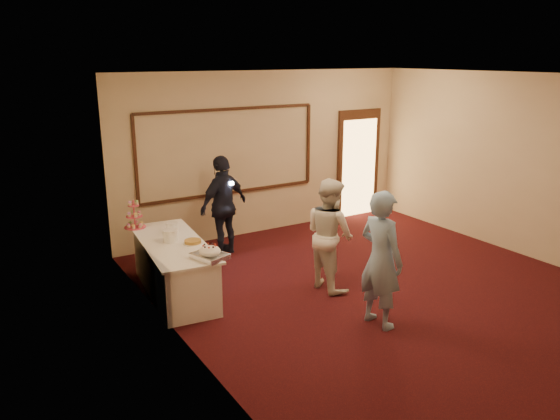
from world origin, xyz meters
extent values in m
plane|color=black|center=(0.00, 0.00, 0.00)|extent=(7.00, 7.00, 0.00)
cube|color=beige|center=(0.00, 3.50, 1.50)|extent=(6.00, 0.04, 3.00)
cube|color=beige|center=(-3.00, 0.00, 1.50)|extent=(0.04, 7.00, 3.00)
cube|color=beige|center=(3.00, 0.00, 1.50)|extent=(0.04, 7.00, 3.00)
cube|color=white|center=(0.00, 0.00, 3.00)|extent=(6.00, 7.00, 0.04)
cube|color=black|center=(-0.80, 3.47, 0.85)|extent=(3.40, 0.04, 0.05)
cube|color=black|center=(-0.80, 3.47, 2.35)|extent=(3.40, 0.04, 0.05)
cube|color=black|center=(-2.50, 3.47, 1.60)|extent=(0.05, 0.04, 1.50)
cube|color=black|center=(0.90, 3.47, 1.60)|extent=(0.05, 0.04, 1.50)
cube|color=black|center=(2.15, 3.46, 1.10)|extent=(1.05, 0.06, 2.20)
cube|color=#FFBF66|center=(2.15, 3.43, 1.00)|extent=(0.85, 0.02, 2.00)
cube|color=white|center=(-2.60, 1.62, 0.37)|extent=(0.92, 2.04, 0.74)
cube|color=white|center=(-2.60, 1.62, 0.76)|extent=(1.02, 2.16, 0.03)
cube|color=silver|center=(-2.42, 0.77, 0.79)|extent=(0.45, 0.51, 0.04)
ellipsoid|color=white|center=(-2.42, 0.77, 0.87)|extent=(0.28, 0.28, 0.13)
cube|color=silver|center=(-2.33, 0.90, 0.81)|extent=(0.22, 0.24, 0.01)
cylinder|color=#D34259|center=(-2.85, 2.55, 0.98)|extent=(0.02, 0.02, 0.42)
cylinder|color=#D34259|center=(-2.85, 2.55, 0.78)|extent=(0.32, 0.32, 0.01)
cylinder|color=#D34259|center=(-2.85, 2.55, 0.94)|extent=(0.24, 0.24, 0.01)
cylinder|color=#D34259|center=(-2.85, 2.55, 1.11)|extent=(0.17, 0.17, 0.01)
cylinder|color=white|center=(-2.62, 1.65, 0.85)|extent=(0.20, 0.20, 0.17)
cylinder|color=white|center=(-2.62, 1.65, 0.94)|extent=(0.21, 0.21, 0.01)
cylinder|color=white|center=(-2.45, 2.05, 0.84)|extent=(0.17, 0.17, 0.14)
cylinder|color=white|center=(-2.45, 2.05, 0.91)|extent=(0.18, 0.18, 0.01)
cylinder|color=white|center=(-2.39, 1.41, 0.78)|extent=(0.27, 0.27, 0.01)
cylinder|color=#966126|center=(-2.39, 1.41, 0.80)|extent=(0.23, 0.23, 0.04)
imported|color=#90B8E3|center=(-0.75, -0.56, 0.86)|extent=(0.48, 0.67, 1.73)
imported|color=white|center=(-0.61, 0.69, 0.81)|extent=(0.63, 0.80, 1.62)
imported|color=black|center=(-1.29, 2.73, 0.84)|extent=(1.07, 0.71, 1.69)
cube|color=white|center=(-1.21, 2.59, 1.24)|extent=(0.07, 0.05, 0.05)
camera|label=1|loc=(-5.03, -5.24, 3.26)|focal=35.00mm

